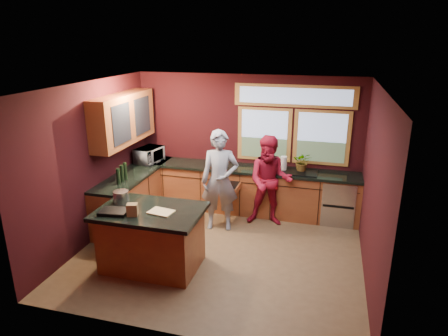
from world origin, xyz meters
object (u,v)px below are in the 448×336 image
at_px(island, 152,238).
at_px(cutting_board, 161,212).
at_px(person_red, 270,181).
at_px(stock_pot, 121,197).
at_px(person_grey, 220,181).

bearing_deg(island, cutting_board, -14.04).
relative_size(person_red, stock_pot, 7.11).
bearing_deg(island, person_grey, 67.22).
bearing_deg(person_grey, person_red, 14.15).
xyz_separation_m(person_grey, cutting_board, (-0.44, -1.58, 0.03)).
height_order(person_grey, stock_pot, person_grey).
bearing_deg(stock_pot, island, -15.26).
xyz_separation_m(person_red, cutting_board, (-1.29, -1.98, 0.10)).
relative_size(person_grey, person_red, 1.08).
distance_m(person_grey, cutting_board, 1.64).
xyz_separation_m(person_red, stock_pot, (-2.04, -1.78, 0.18)).
height_order(island, person_grey, person_grey).
relative_size(cutting_board, stock_pot, 1.46).
relative_size(person_grey, stock_pot, 7.69).
bearing_deg(person_grey, island, -123.80).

